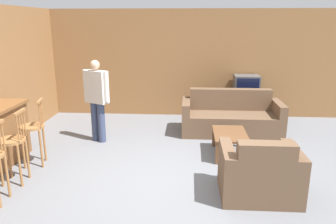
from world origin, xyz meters
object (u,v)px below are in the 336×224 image
object	(u,v)px
bar_chair_mid	(13,145)
couch_far	(231,118)
tv_unit	(245,108)
coffee_table	(230,136)
person_by_window	(97,97)
bar_chair_far	(33,131)
armchair_near	(260,174)
tv	(246,86)

from	to	relation	value
bar_chair_mid	couch_far	bearing A→B (deg)	36.13
bar_chair_mid	tv_unit	bearing A→B (deg)	42.30
couch_far	coffee_table	distance (m)	1.25
coffee_table	person_by_window	size ratio (longest dim) A/B	0.56
bar_chair_far	bar_chair_mid	bearing A→B (deg)	-89.97
armchair_near	tv	distance (m)	3.75
tv_unit	person_by_window	xyz separation A→B (m)	(-3.13, -1.73, 0.61)
tv_unit	tv	bearing A→B (deg)	-90.00
coffee_table	tv_unit	world-z (taller)	tv_unit
bar_chair_mid	coffee_table	size ratio (longest dim) A/B	1.23
couch_far	person_by_window	bearing A→B (deg)	-165.39
couch_far	tv_unit	xyz separation A→B (m)	(0.46, 1.03, -0.03)
bar_chair_far	coffee_table	size ratio (longest dim) A/B	1.23
armchair_near	person_by_window	world-z (taller)	person_by_window
coffee_table	bar_chair_mid	bearing A→B (deg)	-158.96
armchair_near	bar_chair_mid	bearing A→B (deg)	177.16
bar_chair_far	armchair_near	distance (m)	3.58
bar_chair_far	tv_unit	bearing A→B (deg)	36.77
bar_chair_far	person_by_window	xyz separation A→B (m)	(0.74, 1.17, 0.32)
bar_chair_far	coffee_table	distance (m)	3.32
bar_chair_mid	couch_far	world-z (taller)	bar_chair_mid
bar_chair_far	couch_far	world-z (taller)	bar_chair_far
bar_chair_mid	armchair_near	bearing A→B (deg)	-2.84
tv_unit	bar_chair_mid	bearing A→B (deg)	-137.70
armchair_near	tv	xyz separation A→B (m)	(0.39, 3.69, 0.50)
bar_chair_far	armchair_near	world-z (taller)	bar_chair_far
couch_far	coffee_table	size ratio (longest dim) A/B	2.31
armchair_near	tv_unit	bearing A→B (deg)	84.00
person_by_window	couch_far	bearing A→B (deg)	14.61
person_by_window	tv_unit	bearing A→B (deg)	28.88
tv	bar_chair_mid	bearing A→B (deg)	-137.72
bar_chair_mid	person_by_window	distance (m)	1.97
tv_unit	bar_chair_far	bearing A→B (deg)	-143.23
couch_far	person_by_window	size ratio (longest dim) A/B	1.29
bar_chair_far	couch_far	size ratio (longest dim) A/B	0.53
bar_chair_mid	bar_chair_far	bearing A→B (deg)	90.03
couch_far	tv	bearing A→B (deg)	66.07
coffee_table	person_by_window	distance (m)	2.63
bar_chair_far	tv	world-z (taller)	bar_chair_far
couch_far	person_by_window	distance (m)	2.82
couch_far	bar_chair_far	bearing A→B (deg)	-151.38
couch_far	tv	xyz separation A→B (m)	(0.46, 1.03, 0.51)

